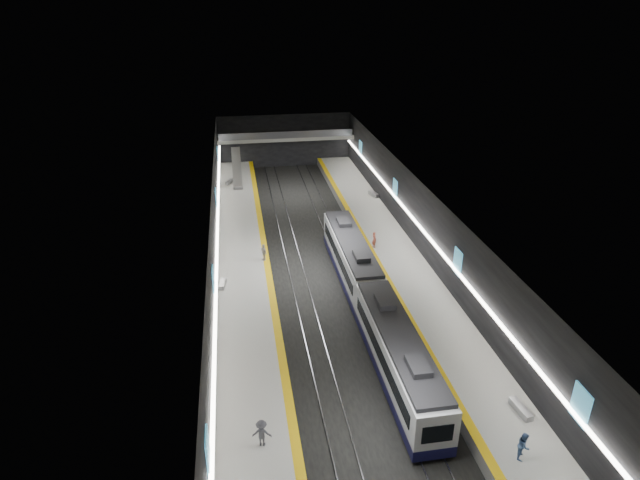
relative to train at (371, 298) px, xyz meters
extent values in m
plane|color=black|center=(-2.50, 8.70, -2.20)|extent=(70.00, 70.00, 0.00)
cube|color=beige|center=(-2.50, 8.70, 5.80)|extent=(20.00, 70.00, 0.04)
cube|color=black|center=(-12.50, 8.70, 1.80)|extent=(0.04, 70.00, 8.00)
cube|color=black|center=(7.50, 8.70, 1.80)|extent=(0.04, 70.00, 8.00)
cube|color=black|center=(-2.50, 43.70, 1.80)|extent=(20.00, 0.04, 8.00)
cube|color=slate|center=(-10.00, 8.70, -1.70)|extent=(5.00, 70.00, 1.00)
cube|color=#ABABA6|center=(-10.00, 8.70, -1.19)|extent=(5.00, 70.00, 0.02)
cube|color=yellow|center=(-7.80, 8.70, -1.18)|extent=(0.60, 70.00, 0.02)
cube|color=slate|center=(5.00, 8.70, -1.70)|extent=(5.00, 70.00, 1.00)
cube|color=#ABABA6|center=(5.00, 8.70, -1.19)|extent=(5.00, 70.00, 0.02)
cube|color=yellow|center=(2.80, 8.70, -1.18)|extent=(0.60, 70.00, 0.02)
cube|color=gray|center=(-5.72, 8.70, -2.14)|extent=(0.08, 70.00, 0.12)
cube|color=gray|center=(-4.28, 8.70, -2.14)|extent=(0.08, 70.00, 0.12)
cube|color=gray|center=(-0.72, 8.70, -2.14)|extent=(0.08, 70.00, 0.12)
cube|color=gray|center=(0.72, 8.70, -2.14)|extent=(0.08, 70.00, 0.12)
cube|color=#0F0F38|center=(0.00, -7.50, -1.45)|extent=(2.65, 15.00, 0.80)
cube|color=silver|center=(0.00, -7.50, 0.20)|extent=(2.65, 15.00, 2.50)
cube|color=black|center=(0.00, -7.50, 1.60)|extent=(2.44, 14.25, 0.30)
cube|color=black|center=(0.00, -7.50, 0.25)|extent=(2.69, 13.20, 1.00)
cube|color=black|center=(0.00, -15.02, 0.15)|extent=(1.85, 0.05, 1.20)
cube|color=#0F0F38|center=(0.00, 7.50, -1.45)|extent=(2.65, 15.00, 0.80)
cube|color=silver|center=(0.00, 7.50, 0.20)|extent=(2.65, 15.00, 2.50)
cube|color=black|center=(0.00, 7.50, 1.60)|extent=(2.44, 14.25, 0.30)
cube|color=black|center=(0.00, 7.50, 0.25)|extent=(2.69, 13.20, 1.00)
cube|color=black|center=(0.00, -0.02, 0.15)|extent=(1.85, 0.05, 1.20)
cube|color=#419CC3|center=(-12.42, -16.30, 2.30)|extent=(0.10, 1.50, 2.20)
cube|color=#419CC3|center=(-12.42, 0.70, 2.30)|extent=(0.10, 1.50, 2.20)
cube|color=#419CC3|center=(-12.42, 18.70, 2.30)|extent=(0.10, 1.50, 2.20)
cube|color=#419CC3|center=(-12.42, 35.70, 2.30)|extent=(0.10, 1.50, 2.20)
cube|color=#419CC3|center=(7.42, -16.30, 2.30)|extent=(0.10, 1.50, 2.20)
cube|color=#419CC3|center=(7.42, 0.70, 2.30)|extent=(0.10, 1.50, 2.20)
cube|color=#419CC3|center=(7.42, 18.70, 2.30)|extent=(0.10, 1.50, 2.20)
cube|color=#419CC3|center=(7.42, 35.70, 2.30)|extent=(0.10, 1.50, 2.20)
cube|color=white|center=(-12.30, 8.70, 1.60)|extent=(0.25, 68.60, 0.12)
cube|color=white|center=(7.30, 8.70, 1.60)|extent=(0.25, 68.60, 0.12)
cube|color=gray|center=(-2.50, 41.70, 2.80)|extent=(20.00, 3.00, 0.50)
cube|color=#47474C|center=(-2.50, 40.25, 3.55)|extent=(19.60, 0.08, 1.00)
cube|color=#99999E|center=(-10.00, 34.70, 0.70)|extent=(1.20, 7.50, 3.92)
cube|color=#99999E|center=(-12.00, 5.99, -0.99)|extent=(0.71, 1.71, 0.41)
cube|color=#99999E|center=(-11.15, 34.10, -1.00)|extent=(0.99, 1.68, 0.40)
cube|color=#99999E|center=(6.35, -12.84, -0.96)|extent=(0.75, 1.94, 0.46)
cube|color=#99999E|center=(7.00, 26.03, -0.96)|extent=(1.04, 1.98, 0.47)
imported|color=#B15142|center=(3.26, 11.50, -0.37)|extent=(0.56, 0.70, 1.66)
imported|color=#466599|center=(4.64, -16.16, -0.33)|extent=(1.02, 1.07, 1.74)
imported|color=beige|center=(-8.03, 10.41, -0.35)|extent=(0.78, 1.07, 1.69)
imported|color=#3C3C43|center=(-9.71, -12.88, -0.33)|extent=(1.23, 0.86, 1.74)
camera|label=1|loc=(-10.13, -36.05, 22.70)|focal=30.00mm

